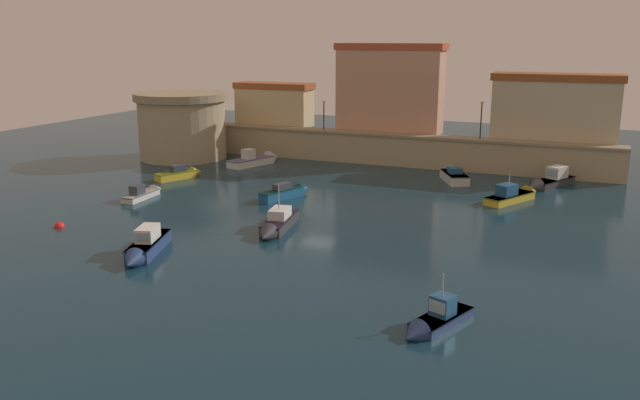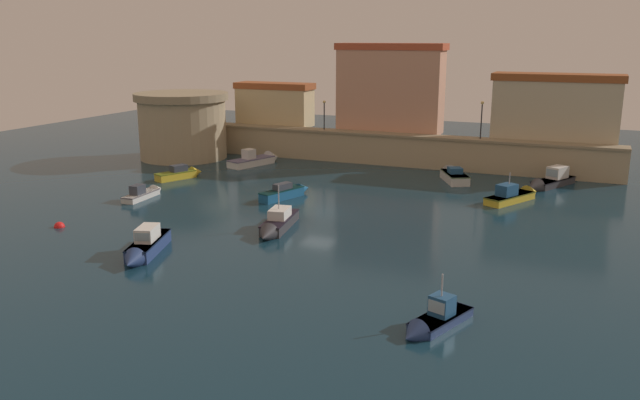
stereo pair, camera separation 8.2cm
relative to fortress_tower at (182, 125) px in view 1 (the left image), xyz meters
The scene contains 17 objects.
ground_plane 27.57m from the fortress_tower, 34.01° to the right, with size 117.02×117.02×0.00m, color #112D3D.
quay_wall 23.33m from the fortress_tower, 12.97° to the left, with size 44.69×2.30×3.29m.
old_town_backdrop 26.69m from the fortress_tower, 17.33° to the left, with size 41.27×3.86×9.38m.
fortress_tower is the anchor object (origin of this frame).
quay_lamp_0 15.69m from the fortress_tower, 19.55° to the left, with size 0.32×0.32×3.15m.
quay_lamp_1 31.92m from the fortress_tower, ahead, with size 0.32×0.32×3.70m.
moored_boat_0 36.84m from the fortress_tower, ahead, with size 4.29×6.36×2.89m.
moored_boat_1 9.83m from the fortress_tower, ahead, with size 3.81×6.76×2.23m.
moored_boat_2 33.57m from the fortress_tower, 59.83° to the right, with size 3.23×6.28×1.94m.
moored_boat_3 18.47m from the fortress_tower, 65.93° to the right, with size 1.38×5.05×1.55m.
moored_boat_4 30.57m from the fortress_tower, 43.82° to the right, with size 2.44×6.60×3.44m.
moored_boat_5 30.03m from the fortress_tower, ahead, with size 3.93×5.59×1.75m.
moored_boat_6 48.11m from the fortress_tower, 42.20° to the right, with size 2.85×4.86×2.90m.
moored_boat_7 38.55m from the fortress_tower, ahead, with size 4.27×6.55×2.12m.
moored_boat_8 22.30m from the fortress_tower, 33.30° to the right, with size 2.77×5.56×1.43m.
moored_boat_9 11.30m from the fortress_tower, 57.05° to the right, with size 3.11×4.92×1.56m.
mooring_buoy_0 27.44m from the fortress_tower, 74.40° to the right, with size 0.75×0.75×0.75m, color red.
Camera 1 is at (18.74, -44.51, 13.16)m, focal length 36.48 mm.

